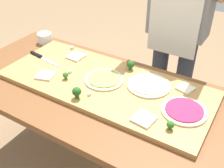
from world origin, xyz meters
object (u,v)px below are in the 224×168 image
object	(u,v)px
pizza_slice_near_right	(45,75)
cheese_crumble_b	(72,48)
cheese_crumble_c	(89,94)
pizza_slice_far_right	(76,56)
pizza_slice_far_left	(186,88)
broccoli_floret_center_right	(131,65)
pizza_whole_cheese_artichoke	(149,85)
pizza_slice_center	(144,119)
flour_cup	(45,39)
prep_table	(94,102)
broccoli_floret_back_mid	(170,125)
cheese_crumble_a	(70,71)
broccoli_floret_back_left	(77,92)
chefs_knife	(40,57)
broccoli_floret_center_left	(66,75)
pizza_whole_beet_magenta	(184,111)
pizza_whole_pesto_green	(104,79)
cook_center	(179,21)

from	to	relation	value
pizza_slice_near_right	cheese_crumble_b	distance (m)	0.37
cheese_crumble_c	pizza_slice_far_right	bearing A→B (deg)	137.04
pizza_slice_far_left	broccoli_floret_center_right	size ratio (longest dim) A/B	1.37
pizza_whole_cheese_artichoke	pizza_slice_far_right	xyz separation A→B (m)	(-0.56, 0.05, -0.00)
pizza_slice_center	flour_cup	distance (m)	1.12
prep_table	pizza_slice_center	size ratio (longest dim) A/B	17.32
broccoli_floret_back_mid	pizza_slice_far_left	bearing A→B (deg)	96.97
broccoli_floret_back_mid	pizza_slice_near_right	bearing A→B (deg)	177.33
pizza_whole_cheese_artichoke	pizza_slice_far_left	size ratio (longest dim) A/B	2.99
broccoli_floret_center_right	cheese_crumble_a	xyz separation A→B (m)	(-0.30, -0.23, -0.03)
prep_table	broccoli_floret_back_left	xyz separation A→B (m)	(-0.01, -0.15, 0.16)
pizza_slice_center	cheese_crumble_c	distance (m)	0.34
chefs_knife	broccoli_floret_center_left	size ratio (longest dim) A/B	5.96
prep_table	flour_cup	bearing A→B (deg)	154.94
pizza_whole_cheese_artichoke	broccoli_floret_back_left	size ratio (longest dim) A/B	3.72
prep_table	pizza_whole_beet_magenta	bearing A→B (deg)	4.78
cheese_crumble_a	pizza_slice_far_left	bearing A→B (deg)	16.76
pizza_slice_far_right	chefs_knife	bearing A→B (deg)	-147.93
flour_cup	prep_table	bearing A→B (deg)	-25.06
prep_table	pizza_whole_pesto_green	distance (m)	0.15
broccoli_floret_center_left	cheese_crumble_b	bearing A→B (deg)	122.62
cook_center	cheese_crumble_b	bearing A→B (deg)	-145.92
prep_table	pizza_slice_center	xyz separation A→B (m)	(0.38, -0.12, 0.13)
broccoli_floret_back_left	prep_table	bearing A→B (deg)	87.75
pizza_slice_center	broccoli_floret_center_right	bearing A→B (deg)	126.21
pizza_slice_center	flour_cup	size ratio (longest dim) A/B	0.95
cheese_crumble_a	cheese_crumble_b	xyz separation A→B (m)	(-0.18, 0.25, 0.00)
pizza_whole_pesto_green	broccoli_floret_back_left	size ratio (longest dim) A/B	3.48
chefs_knife	broccoli_floret_center_left	xyz separation A→B (m)	(0.31, -0.11, 0.02)
cheese_crumble_c	broccoli_floret_center_left	bearing A→B (deg)	164.13
chefs_knife	pizza_whole_beet_magenta	world-z (taller)	same
chefs_knife	pizza_slice_far_right	xyz separation A→B (m)	(0.20, 0.13, -0.00)
cheese_crumble_b	cook_center	world-z (taller)	cook_center
pizza_whole_pesto_green	pizza_slice_far_right	world-z (taller)	pizza_whole_pesto_green
pizza_slice_near_right	broccoli_floret_back_mid	size ratio (longest dim) A/B	2.16
pizza_slice_far_left	prep_table	bearing A→B (deg)	-153.26
pizza_slice_near_right	cheese_crumble_c	size ratio (longest dim) A/B	6.58
pizza_slice_near_right	cheese_crumble_a	xyz separation A→B (m)	(0.10, 0.11, 0.00)
pizza_whole_pesto_green	cheese_crumble_b	size ratio (longest dim) A/B	11.14
pizza_slice_far_left	broccoli_floret_back_left	size ratio (longest dim) A/B	1.24
cheese_crumble_a	pizza_slice_center	bearing A→B (deg)	-14.77
broccoli_floret_center_left	cheese_crumble_b	world-z (taller)	broccoli_floret_center_left
chefs_knife	pizza_slice_near_right	size ratio (longest dim) A/B	2.73
pizza_whole_cheese_artichoke	broccoli_floret_center_right	distance (m)	0.20
pizza_whole_beet_magenta	broccoli_floret_center_right	distance (m)	0.48
prep_table	pizza_slice_near_right	world-z (taller)	pizza_slice_near_right
broccoli_floret_back_mid	broccoli_floret_center_right	bearing A→B (deg)	137.65
pizza_whole_beet_magenta	cheese_crumble_b	distance (m)	0.94
pizza_slice_far_right	broccoli_floret_back_mid	distance (m)	0.86
prep_table	cheese_crumble_b	distance (m)	0.50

